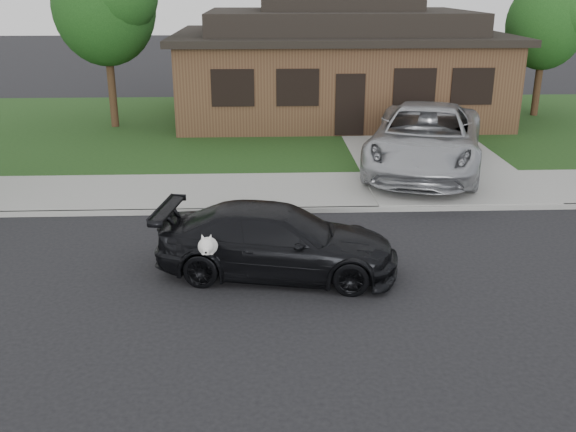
{
  "coord_description": "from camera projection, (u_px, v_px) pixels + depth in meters",
  "views": [
    {
      "loc": [
        0.96,
        -10.9,
        5.14
      ],
      "look_at": [
        1.43,
        0.23,
        1.1
      ],
      "focal_mm": 40.0,
      "sensor_mm": 36.0,
      "label": 1
    }
  ],
  "objects": [
    {
      "name": "sedan",
      "position": [
        277.0,
        241.0,
        11.9
      ],
      "size": [
        4.7,
        2.53,
        1.3
      ],
      "rotation": [
        0.0,
        0.0,
        1.4
      ],
      "color": "black",
      "rests_on": "ground"
    },
    {
      "name": "house",
      "position": [
        337.0,
        64.0,
        25.46
      ],
      "size": [
        12.6,
        8.6,
        4.65
      ],
      "color": "#422B1C",
      "rests_on": "ground"
    },
    {
      "name": "tree_0",
      "position": [
        108.0,
        4.0,
        22.35
      ],
      "size": [
        3.78,
        3.6,
        6.34
      ],
      "color": "#332114",
      "rests_on": "ground"
    },
    {
      "name": "driveway",
      "position": [
        412.0,
        144.0,
        21.55
      ],
      "size": [
        4.5,
        13.0,
        0.14
      ],
      "primitive_type": "cube",
      "color": "gray",
      "rests_on": "ground"
    },
    {
      "name": "tree_1",
      "position": [
        550.0,
        23.0,
        24.68
      ],
      "size": [
        3.15,
        3.0,
        5.25
      ],
      "color": "#332114",
      "rests_on": "ground"
    },
    {
      "name": "minivan",
      "position": [
        426.0,
        138.0,
        18.07
      ],
      "size": [
        4.79,
        7.05,
        1.79
      ],
      "primitive_type": "imported",
      "rotation": [
        0.0,
        0.0,
        -0.31
      ],
      "color": "#A6A9AD",
      "rests_on": "driveway"
    },
    {
      "name": "lawn",
      "position": [
        236.0,
        127.0,
        24.14
      ],
      "size": [
        60.0,
        13.0,
        0.13
      ],
      "primitive_type": "cube",
      "color": "#193814",
      "rests_on": "ground"
    },
    {
      "name": "curb",
      "position": [
        222.0,
        211.0,
        15.22
      ],
      "size": [
        60.0,
        0.12,
        0.12
      ],
      "primitive_type": "cube",
      "color": "gray",
      "rests_on": "ground"
    },
    {
      "name": "sidewalk",
      "position": [
        226.0,
        192.0,
        16.63
      ],
      "size": [
        60.0,
        3.0,
        0.12
      ],
      "primitive_type": "cube",
      "color": "gray",
      "rests_on": "ground"
    },
    {
      "name": "recycling_bin",
      "position": [
        393.0,
        167.0,
        16.75
      ],
      "size": [
        0.63,
        0.66,
        1.0
      ],
      "rotation": [
        0.0,
        0.0,
        0.05
      ],
      "color": "navy",
      "rests_on": "sidewalk"
    },
    {
      "name": "ground",
      "position": [
        212.0,
        277.0,
        11.95
      ],
      "size": [
        120.0,
        120.0,
        0.0
      ],
      "primitive_type": "plane",
      "color": "black",
      "rests_on": "ground"
    }
  ]
}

